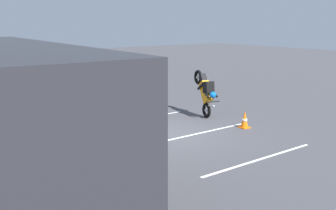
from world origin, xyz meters
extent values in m
plane|color=#424247|center=(0.00, 0.00, 0.00)|extent=(80.00, 80.00, 0.00)
cube|color=#26262B|center=(-1.14, 5.27, 1.85)|extent=(9.24, 2.70, 2.80)
cube|color=black|center=(-1.17, 4.00, 2.41)|extent=(7.72, 0.21, 1.01)
cube|color=orange|center=(-1.17, 4.01, 1.29)|extent=(8.08, 0.21, 0.28)
cube|color=black|center=(-1.14, 5.27, 0.23)|extent=(8.50, 2.49, 0.45)
torus|color=black|center=(2.05, 4.07, 0.50)|extent=(1.01, 0.34, 1.00)
torus|color=black|center=(-4.38, 4.21, 0.50)|extent=(1.01, 0.34, 1.00)
cylinder|color=#473823|center=(-1.95, 2.44, 0.46)|extent=(0.14, 0.14, 0.75)
cube|color=black|center=(-1.96, 2.40, 0.05)|extent=(0.14, 0.27, 0.10)
cylinder|color=#473823|center=(-2.11, 2.46, 0.46)|extent=(0.14, 0.14, 0.75)
cube|color=black|center=(-2.12, 2.42, 0.05)|extent=(0.14, 0.27, 0.10)
cube|color=#D8F233|center=(-2.03, 2.45, 1.14)|extent=(0.42, 0.34, 0.62)
cube|color=silver|center=(-2.03, 2.45, 1.14)|extent=(0.43, 0.35, 0.06)
cylinder|color=#D8F233|center=(-1.79, 2.41, 1.16)|extent=(0.10, 0.10, 0.59)
sphere|color=tan|center=(-1.79, 2.41, 0.86)|extent=(0.10, 0.10, 0.09)
cylinder|color=#D8F233|center=(-2.27, 2.49, 1.16)|extent=(0.10, 0.10, 0.59)
sphere|color=tan|center=(-2.27, 2.49, 0.86)|extent=(0.10, 0.10, 0.09)
sphere|color=tan|center=(-2.03, 2.45, 1.59)|extent=(0.26, 0.26, 0.23)
cylinder|color=#473823|center=(-0.70, 2.69, 0.48)|extent=(0.12, 0.12, 0.78)
cube|color=black|center=(-0.70, 2.65, 0.05)|extent=(0.10, 0.26, 0.10)
cylinder|color=#473823|center=(-0.86, 2.69, 0.48)|extent=(0.12, 0.12, 0.78)
cube|color=black|center=(-0.86, 2.65, 0.05)|extent=(0.10, 0.26, 0.10)
cube|color=#3F594C|center=(-0.78, 2.69, 1.19)|extent=(0.38, 0.28, 0.65)
cylinder|color=#3F594C|center=(-0.54, 2.69, 1.21)|extent=(0.09, 0.09, 0.62)
sphere|color=tan|center=(-0.54, 2.69, 0.90)|extent=(0.09, 0.09, 0.09)
cylinder|color=#3F594C|center=(-1.02, 2.69, 1.21)|extent=(0.09, 0.09, 0.62)
sphere|color=tan|center=(-1.02, 2.69, 0.90)|extent=(0.09, 0.09, 0.09)
sphere|color=tan|center=(-0.78, 2.69, 1.65)|extent=(0.24, 0.24, 0.23)
cylinder|color=black|center=(0.42, 2.32, 0.45)|extent=(0.14, 0.14, 0.74)
cube|color=black|center=(0.41, 2.28, 0.05)|extent=(0.16, 0.28, 0.10)
cylinder|color=black|center=(0.26, 2.36, 0.45)|extent=(0.14, 0.14, 0.74)
cube|color=black|center=(0.25, 2.32, 0.05)|extent=(0.16, 0.28, 0.10)
cube|color=navy|center=(0.34, 2.34, 1.13)|extent=(0.44, 0.36, 0.62)
cylinder|color=navy|center=(0.57, 2.28, 1.15)|extent=(0.11, 0.11, 0.59)
sphere|color=tan|center=(0.57, 2.28, 0.85)|extent=(0.11, 0.11, 0.09)
cylinder|color=navy|center=(0.11, 2.39, 1.15)|extent=(0.11, 0.11, 0.59)
sphere|color=tan|center=(0.11, 2.39, 0.85)|extent=(0.11, 0.11, 0.09)
sphere|color=tan|center=(0.34, 2.34, 1.57)|extent=(0.27, 0.27, 0.22)
torus|color=black|center=(-2.33, 3.16, 0.30)|extent=(0.61, 0.26, 0.60)
cylinder|color=silver|center=(-2.33, 3.16, 0.30)|extent=(0.14, 0.12, 0.12)
torus|color=black|center=(-3.74, 3.50, 0.30)|extent=(0.61, 0.26, 0.60)
cylinder|color=silver|center=(-3.74, 3.50, 0.30)|extent=(0.14, 0.14, 0.12)
cylinder|color=silver|center=(-2.38, 3.17, 0.65)|extent=(0.32, 0.13, 0.67)
cube|color=orange|center=(-2.97, 3.31, 0.63)|extent=(0.88, 0.47, 0.36)
cube|color=black|center=(-3.43, 3.42, 0.68)|extent=(0.56, 0.33, 0.20)
cylinder|color=silver|center=(-3.29, 3.53, 0.42)|extent=(0.46, 0.18, 0.08)
cylinder|color=black|center=(-2.43, 3.19, 0.95)|extent=(0.17, 0.57, 0.04)
torus|color=black|center=(0.94, -2.65, 0.30)|extent=(0.61, 0.27, 0.60)
cylinder|color=silver|center=(0.94, -2.65, 0.30)|extent=(0.14, 0.13, 0.12)
torus|color=black|center=(1.71, -2.84, 1.51)|extent=(0.84, 0.33, 0.83)
cylinder|color=silver|center=(1.71, -2.84, 1.51)|extent=(0.15, 0.15, 0.12)
cylinder|color=silver|center=(0.68, -2.58, 0.53)|extent=(0.69, 0.23, 0.19)
cube|color=orange|center=(1.02, -2.67, 1.03)|extent=(0.81, 0.46, 0.90)
cube|color=black|center=(1.23, -2.72, 1.45)|extent=(0.49, 0.32, 0.54)
cylinder|color=silver|center=(1.35, -2.90, 1.22)|extent=(0.32, 0.15, 0.42)
cylinder|color=black|center=(0.47, -2.53, 0.74)|extent=(0.18, 0.57, 0.04)
cube|color=black|center=(0.82, -2.62, 1.25)|extent=(0.49, 0.43, 0.49)
sphere|color=#0C59B2|center=(0.46, -2.53, 1.00)|extent=(0.32, 0.32, 0.26)
cylinder|color=black|center=(0.71, -2.40, 1.00)|extent=(0.46, 0.20, 0.25)
cylinder|color=black|center=(1.22, -2.53, 1.22)|extent=(0.40, 0.19, 0.30)
cylinder|color=black|center=(0.62, -2.75, 1.00)|extent=(0.46, 0.20, 0.25)
cylinder|color=black|center=(1.13, -2.88, 1.22)|extent=(0.40, 0.19, 0.30)
cube|color=orange|center=(-1.00, -2.74, 0.01)|extent=(0.34, 0.34, 0.03)
cone|color=orange|center=(-1.00, -2.74, 0.33)|extent=(0.26, 0.26, 0.60)
cylinder|color=white|center=(-1.00, -2.74, 0.30)|extent=(0.19, 0.19, 0.07)
cube|color=white|center=(-3.56, -0.65, 0.00)|extent=(0.16, 4.39, 0.01)
cube|color=white|center=(-0.60, -0.65, 0.00)|extent=(0.16, 4.80, 0.01)
cube|color=white|center=(2.37, -0.65, 0.00)|extent=(0.15, 3.59, 0.01)
cube|color=white|center=(5.33, -0.65, 0.00)|extent=(0.16, 4.60, 0.01)
camera|label=1|loc=(-10.45, 7.54, 3.77)|focal=42.16mm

